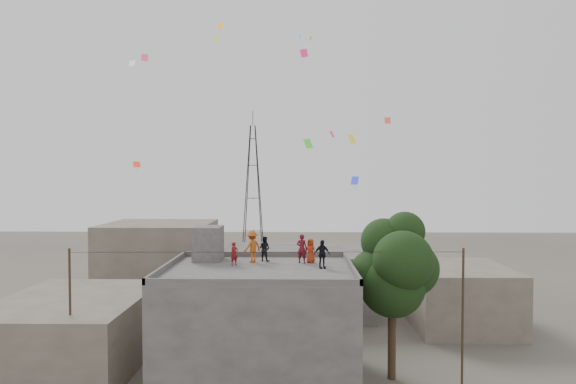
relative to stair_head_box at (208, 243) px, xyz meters
name	(u,v)px	position (x,y,z in m)	size (l,w,h in m)	color
ground	(259,381)	(3.20, -2.60, -7.10)	(140.00, 140.00, 0.00)	#4D463F
main_building	(259,325)	(3.20, -2.60, -4.05)	(10.00, 8.00, 6.10)	#484644
parapet	(259,266)	(3.20, -2.60, -0.85)	(10.00, 8.00, 0.30)	#484644
stair_head_box	(208,243)	(0.00, 0.00, 0.00)	(1.60, 1.80, 2.00)	#484644
neighbor_west	(74,331)	(-7.80, -0.60, -5.10)	(8.00, 10.00, 4.00)	#5C5549
neighbor_north	(297,280)	(5.20, 11.40, -4.60)	(12.00, 9.00, 5.00)	#484644
neighbor_northwest	(159,263)	(-6.80, 13.40, -3.60)	(9.00, 8.00, 7.00)	#5C5549
neighbor_east	(459,296)	(17.20, 7.40, -4.90)	(7.00, 8.00, 4.40)	#5C5549
tree	(395,267)	(10.57, -2.00, -1.00)	(4.90, 4.60, 9.10)	black
utility_line	(267,318)	(3.70, -3.85, -3.27)	(20.12, 0.62, 7.40)	black
transmission_tower	(253,191)	(-0.80, 37.40, 1.97)	(2.97, 2.97, 20.01)	black
person_red_adult	(302,249)	(5.50, -0.81, -0.17)	(0.60, 0.40, 1.65)	maroon
person_orange_child	(311,251)	(6.01, -0.72, -0.31)	(0.67, 0.44, 1.38)	#AF2F14
person_dark_child	(264,249)	(3.33, -0.20, -0.28)	(0.70, 0.55, 1.44)	black
person_dark_adult	(322,254)	(6.57, -2.38, -0.24)	(0.90, 0.37, 1.53)	black
person_orange_adult	(252,247)	(2.66, -0.66, -0.10)	(1.16, 0.67, 1.80)	#BB5115
person_red_child	(234,254)	(1.76, -1.67, -0.35)	(0.48, 0.31, 1.30)	maroon
kites	(274,99)	(3.73, 3.51, 9.02)	(18.83, 17.49, 12.62)	red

